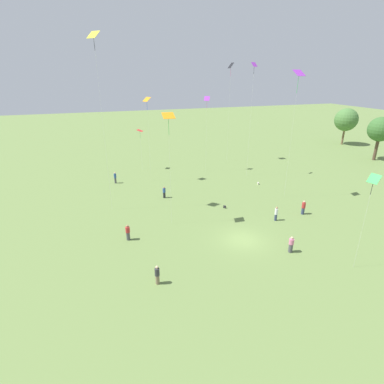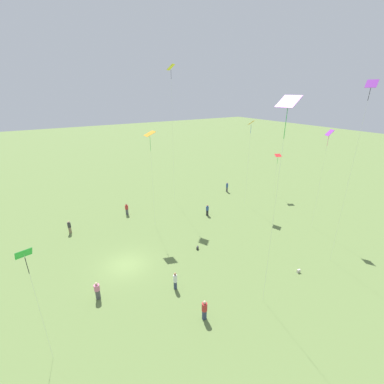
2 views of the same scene
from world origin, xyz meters
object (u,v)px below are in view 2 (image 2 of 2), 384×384
at_px(person_1, 69,227).
at_px(kite_6, 329,137).
at_px(kite_3, 251,126).
at_px(person_3, 227,187).
at_px(kite_2, 368,98).
at_px(kite_5, 171,74).
at_px(person_0, 127,209).
at_px(person_6, 207,210).
at_px(picnic_bag_1, 198,248).
at_px(kite_1, 287,110).
at_px(kite_9, 150,137).
at_px(person_4, 204,310).
at_px(picnic_bag_0, 299,271).
at_px(person_2, 175,281).
at_px(person_5, 97,291).
at_px(kite_8, 278,156).
at_px(kite_4, 25,258).

height_order(person_1, kite_6, kite_6).
bearing_deg(kite_3, person_3, -83.52).
bearing_deg(person_1, kite_2, 156.73).
relative_size(person_1, kite_5, 0.09).
xyz_separation_m(person_0, person_3, (-18.03, 0.43, 0.05)).
height_order(person_6, picnic_bag_1, person_6).
distance_m(kite_1, kite_5, 23.50).
bearing_deg(kite_6, person_6, -59.52).
height_order(person_0, kite_3, kite_3).
bearing_deg(picnic_bag_1, kite_9, -76.09).
bearing_deg(kite_5, person_3, 173.73).
bearing_deg(kite_1, picnic_bag_1, -138.52).
xyz_separation_m(person_4, kite_2, (-15.58, 0.76, 15.28)).
relative_size(person_1, picnic_bag_0, 4.81).
height_order(kite_1, picnic_bag_0, kite_1).
bearing_deg(person_2, kite_6, -131.72).
bearing_deg(kite_1, kite_2, 129.11).
xyz_separation_m(person_5, kite_2, (-22.18, 7.31, 15.34)).
bearing_deg(picnic_bag_1, kite_2, 140.29).
bearing_deg(kite_8, kite_4, -87.70).
height_order(person_5, picnic_bag_0, person_5).
height_order(person_2, picnic_bag_1, person_2).
xyz_separation_m(person_3, kite_6, (-1.59, 15.76, 10.80)).
distance_m(person_1, picnic_bag_0, 26.93).
distance_m(kite_3, kite_6, 10.56).
bearing_deg(person_1, picnic_bag_1, 154.69).
bearing_deg(person_2, kite_2, -150.56).
relative_size(kite_8, kite_9, 0.57).
relative_size(person_6, kite_5, 0.08).
distance_m(kite_3, kite_8, 8.60).
height_order(picnic_bag_0, picnic_bag_1, same).
bearing_deg(person_6, person_3, -131.81).
relative_size(person_2, person_6, 1.07).
bearing_deg(kite_9, person_0, -111.63).
height_order(person_2, picnic_bag_0, person_2).
bearing_deg(kite_4, kite_6, -144.02).
distance_m(person_5, kite_6, 29.12).
xyz_separation_m(person_5, person_6, (-17.10, -8.20, -0.01)).
bearing_deg(kite_3, kite_4, 37.75).
relative_size(person_2, kite_8, 0.25).
bearing_deg(picnic_bag_0, kite_8, -131.42).
bearing_deg(person_3, person_2, 121.25).
xyz_separation_m(kite_3, picnic_bag_0, (6.99, 15.38, -11.89)).
bearing_deg(kite_4, person_1, -69.21).
height_order(person_2, person_4, person_4).
relative_size(kite_6, picnic_bag_1, 35.34).
distance_m(person_0, kite_3, 21.43).
distance_m(person_2, picnic_bag_0, 12.24).
bearing_deg(person_2, kite_4, 54.33).
bearing_deg(kite_1, kite_5, -151.48).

